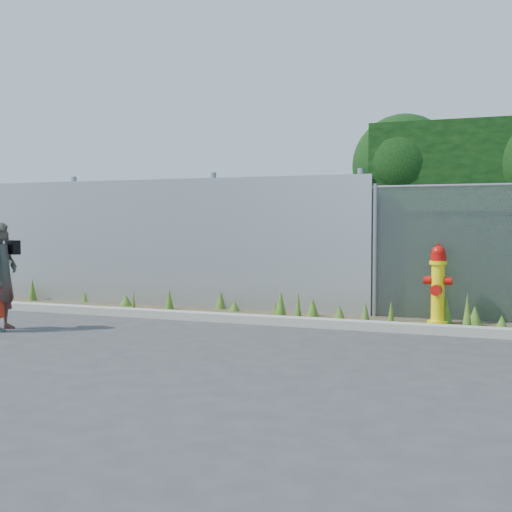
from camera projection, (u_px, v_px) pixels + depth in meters
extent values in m
plane|color=#363638|center=(239.00, 349.00, 7.41)|extent=(80.00, 80.00, 0.00)
cube|color=#9E9B8F|center=(286.00, 321.00, 9.09)|extent=(16.00, 0.22, 0.12)
cube|color=#423A26|center=(298.00, 319.00, 9.66)|extent=(16.00, 1.20, 0.01)
cone|color=#3A611D|center=(126.00, 301.00, 11.06)|extent=(0.24, 0.24, 0.20)
cone|color=#3A611D|center=(313.00, 308.00, 9.84)|extent=(0.20, 0.20, 0.29)
cone|color=#3A611D|center=(221.00, 301.00, 10.69)|extent=(0.18, 0.18, 0.30)
cone|color=#3A611D|center=(86.00, 291.00, 11.66)|extent=(0.15, 0.15, 0.44)
cone|color=#3A611D|center=(7.00, 297.00, 11.23)|extent=(0.08, 0.08, 0.32)
cone|color=#3A611D|center=(446.00, 310.00, 9.15)|extent=(0.19, 0.19, 0.42)
cone|color=#3A611D|center=(340.00, 314.00, 9.47)|extent=(0.19, 0.19, 0.22)
cone|color=#3A611D|center=(502.00, 323.00, 8.75)|extent=(0.17, 0.17, 0.19)
cone|color=#3A611D|center=(281.00, 306.00, 9.57)|extent=(0.21, 0.21, 0.43)
cone|color=#3A611D|center=(276.00, 310.00, 9.79)|extent=(0.08, 0.08, 0.26)
cone|color=#3A611D|center=(32.00, 290.00, 11.84)|extent=(0.16, 0.16, 0.42)
cone|color=#3A611D|center=(391.00, 312.00, 9.26)|extent=(0.10, 0.10, 0.32)
cone|color=#3A611D|center=(475.00, 317.00, 8.96)|extent=(0.22, 0.22, 0.29)
cone|color=#3A611D|center=(298.00, 307.00, 9.36)|extent=(0.12, 0.12, 0.45)
cone|color=#3A611D|center=(169.00, 300.00, 10.63)|extent=(0.16, 0.16, 0.35)
cone|color=#3A611D|center=(234.00, 306.00, 10.42)|extent=(0.19, 0.19, 0.19)
cone|color=#3A611D|center=(365.00, 314.00, 9.05)|extent=(0.16, 0.16, 0.33)
cone|color=#3A611D|center=(133.00, 302.00, 10.19)|extent=(0.09, 0.09, 0.38)
cone|color=#3A611D|center=(467.00, 314.00, 8.41)|extent=(0.14, 0.14, 0.52)
cube|color=#AEB0B5|center=(130.00, 243.00, 11.29)|extent=(8.50, 0.08, 2.20)
cylinder|color=gray|center=(75.00, 239.00, 11.83)|extent=(0.10, 0.10, 2.30)
cylinder|color=gray|center=(214.00, 241.00, 10.86)|extent=(0.10, 0.10, 2.30)
cylinder|color=gray|center=(360.00, 242.00, 10.00)|extent=(0.10, 0.10, 2.30)
cylinder|color=gray|center=(375.00, 251.00, 9.80)|extent=(0.07, 0.07, 2.05)
sphere|color=black|center=(404.00, 166.00, 10.51)|extent=(1.68, 1.68, 1.68)
sphere|color=black|center=(459.00, 170.00, 10.46)|extent=(1.17, 1.17, 1.17)
cylinder|color=#FCE90D|center=(437.00, 323.00, 9.12)|extent=(0.29, 0.29, 0.06)
cylinder|color=#FCE90D|center=(438.00, 295.00, 9.10)|extent=(0.18, 0.18, 0.87)
cylinder|color=#FCE90D|center=(438.00, 263.00, 9.08)|extent=(0.25, 0.25, 0.05)
cylinder|color=#B20F0A|center=(438.00, 258.00, 9.08)|extent=(0.22, 0.22, 0.10)
sphere|color=#B20F0A|center=(438.00, 252.00, 9.07)|extent=(0.19, 0.19, 0.19)
cylinder|color=#B20F0A|center=(438.00, 245.00, 9.07)|extent=(0.05, 0.05, 0.05)
cylinder|color=#B20F0A|center=(428.00, 280.00, 9.14)|extent=(0.10, 0.11, 0.11)
cylinder|color=#B20F0A|center=(448.00, 281.00, 9.04)|extent=(0.10, 0.11, 0.11)
cylinder|color=#B20F0A|center=(437.00, 290.00, 8.96)|extent=(0.15, 0.12, 0.15)
imported|color=#0E5845|center=(3.00, 276.00, 8.64)|extent=(0.49, 0.61, 1.46)
cube|color=black|center=(13.00, 247.00, 8.72)|extent=(0.26, 0.11, 0.19)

